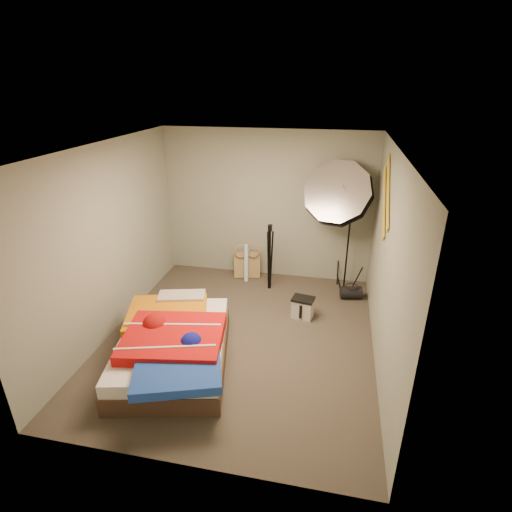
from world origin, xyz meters
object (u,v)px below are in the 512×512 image
(bed, at_px, (174,344))
(photo_umbrella, at_px, (339,195))
(camera_tripod, at_px, (270,253))
(camera_case, at_px, (303,308))
(tote_bag, at_px, (247,264))
(wrapping_roll, at_px, (246,263))
(duffel_bag, at_px, (351,293))

(bed, bearing_deg, photo_umbrella, 52.10)
(camera_tripod, bearing_deg, bed, -110.79)
(camera_case, relative_size, photo_umbrella, 0.13)
(tote_bag, height_order, camera_tripod, camera_tripod)
(bed, height_order, photo_umbrella, photo_umbrella)
(camera_tripod, bearing_deg, wrapping_roll, 154.20)
(camera_case, relative_size, bed, 0.14)
(duffel_bag, xyz_separation_m, camera_tripod, (-1.33, 0.07, 0.54))
(camera_case, xyz_separation_m, duffel_bag, (0.70, 0.71, -0.05))
(bed, bearing_deg, wrapping_roll, 81.12)
(bed, distance_m, photo_umbrella, 3.24)
(camera_case, relative_size, duffel_bag, 0.89)
(camera_case, distance_m, duffel_bag, 0.99)
(camera_case, bearing_deg, tote_bag, 144.26)
(duffel_bag, xyz_separation_m, bed, (-2.13, -2.05, 0.16))
(duffel_bag, distance_m, bed, 2.96)
(camera_tripod, bearing_deg, tote_bag, 141.76)
(wrapping_roll, height_order, photo_umbrella, photo_umbrella)
(tote_bag, relative_size, bed, 0.22)
(camera_case, distance_m, camera_tripod, 1.12)
(bed, relative_size, camera_tripod, 1.88)
(camera_case, xyz_separation_m, photo_umbrella, (0.38, 0.98, 1.45))
(wrapping_roll, distance_m, camera_tripod, 0.58)
(camera_tripod, bearing_deg, duffel_bag, -3.05)
(photo_umbrella, distance_m, camera_tripod, 1.40)
(wrapping_roll, height_order, camera_case, wrapping_roll)
(tote_bag, bearing_deg, duffel_bag, -25.01)
(bed, bearing_deg, tote_bag, 82.02)
(tote_bag, distance_m, camera_case, 1.57)
(wrapping_roll, relative_size, duffel_bag, 1.98)
(camera_case, xyz_separation_m, bed, (-1.43, -1.34, 0.12))
(bed, distance_m, camera_tripod, 2.30)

